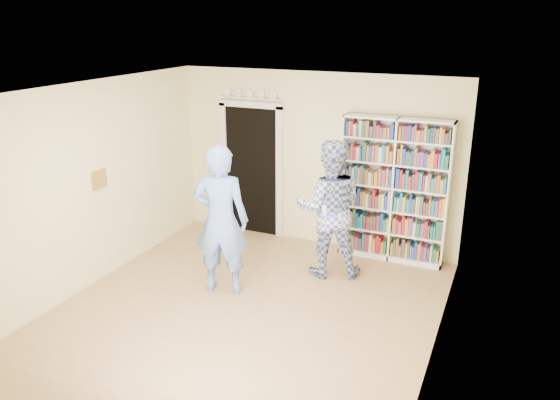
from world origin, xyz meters
name	(u,v)px	position (x,y,z in m)	size (l,w,h in m)	color
floor	(243,313)	(0.00, 0.00, 0.00)	(5.00, 5.00, 0.00)	#A1784E
ceiling	(238,92)	(0.00, 0.00, 2.70)	(5.00, 5.00, 0.00)	white
wall_back	(316,160)	(0.00, 2.50, 1.35)	(4.50, 4.50, 0.00)	beige
wall_left	(88,187)	(-2.25, 0.00, 1.35)	(5.00, 5.00, 0.00)	beige
wall_right	(442,241)	(2.25, 0.00, 1.35)	(5.00, 5.00, 0.00)	beige
bookshelf	(394,190)	(1.27, 2.34, 1.08)	(1.55, 0.29, 2.13)	white
doorway	(252,164)	(-1.10, 2.48, 1.18)	(1.10, 0.08, 2.43)	black
wall_art	(99,179)	(-2.23, 0.20, 1.40)	(0.03, 0.25, 0.25)	brown
man_blue	(221,220)	(-0.53, 0.45, 0.99)	(0.72, 0.47, 1.98)	#648CE0
man_plaid	(329,209)	(0.58, 1.48, 0.97)	(0.94, 0.73, 1.93)	#33499B
paper_sheet	(330,215)	(0.66, 1.25, 0.97)	(0.20, 0.01, 0.29)	white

